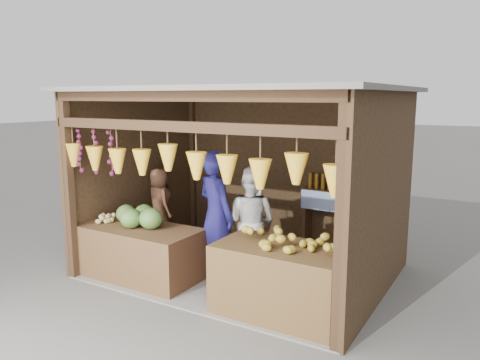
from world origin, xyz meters
name	(u,v)px	position (x,y,z in m)	size (l,w,h in m)	color
ground	(243,270)	(0.00, 0.00, 0.00)	(80.00, 80.00, 0.00)	#514F49
stall_structure	(239,159)	(-0.03, -0.04, 1.67)	(4.30, 3.30, 2.66)	slate
back_shelf	(342,204)	(1.05, 1.28, 0.87)	(1.25, 0.32, 1.32)	#382314
counter_left	(140,252)	(-1.12, -0.97, 0.37)	(1.74, 0.85, 0.74)	#452717
counter_right	(281,281)	(1.10, -1.00, 0.42)	(1.52, 0.85, 0.84)	#483218
stool	(161,245)	(-1.55, -0.02, 0.15)	(0.31, 0.31, 0.29)	black
man_standing	(216,216)	(-0.18, -0.44, 0.91)	(0.66, 0.44, 1.82)	#17144C
woman_standing	(251,222)	(0.18, -0.08, 0.79)	(0.77, 0.60, 1.58)	white
vendor_seated	(159,203)	(-1.55, -0.02, 0.85)	(0.55, 0.36, 1.13)	brown
melon_pile	(140,215)	(-1.13, -0.93, 0.90)	(1.00, 0.50, 0.32)	#1A4B14
tanfruit_pile	(106,218)	(-1.72, -1.00, 0.80)	(0.34, 0.40, 0.13)	tan
mango_pile	(282,237)	(1.10, -0.98, 0.95)	(1.40, 0.64, 0.22)	#B16A17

